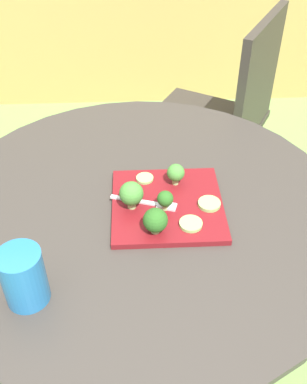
# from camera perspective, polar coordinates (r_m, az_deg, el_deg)

# --- Properties ---
(ground_plane) EXTENTS (12.00, 12.00, 0.00)m
(ground_plane) POSITION_cam_1_polar(r_m,az_deg,el_deg) (1.62, -1.20, -20.95)
(ground_plane) COLOR #70994C
(patio_table) EXTENTS (0.96, 0.96, 0.72)m
(patio_table) POSITION_cam_1_polar(r_m,az_deg,el_deg) (1.22, -1.51, -9.88)
(patio_table) COLOR #38332D
(patio_table) RESTS_ON ground_plane
(patio_chair) EXTENTS (0.60, 0.60, 0.90)m
(patio_chair) POSITION_cam_1_polar(r_m,az_deg,el_deg) (1.81, 9.07, 10.17)
(patio_chair) COLOR #332D28
(patio_chair) RESTS_ON ground_plane
(salad_plate) EXTENTS (0.25, 0.25, 0.01)m
(salad_plate) POSITION_cam_1_polar(r_m,az_deg,el_deg) (1.03, 1.76, -1.66)
(salad_plate) COLOR maroon
(salad_plate) RESTS_ON patio_table
(drinking_glass) EXTENTS (0.08, 0.08, 0.12)m
(drinking_glass) POSITION_cam_1_polar(r_m,az_deg,el_deg) (0.86, -16.05, -10.57)
(drinking_glass) COLOR #236BA8
(drinking_glass) RESTS_ON patio_table
(fork) EXTENTS (0.15, 0.06, 0.00)m
(fork) POSITION_cam_1_polar(r_m,az_deg,el_deg) (1.02, -0.47, -1.42)
(fork) COLOR silver
(fork) RESTS_ON salad_plate
(broccoli_floret_0) EXTENTS (0.04, 0.04, 0.05)m
(broccoli_floret_0) POSITION_cam_1_polar(r_m,az_deg,el_deg) (0.99, 1.49, -0.90)
(broccoli_floret_0) COLOR #99B770
(broccoli_floret_0) RESTS_ON salad_plate
(broccoli_floret_1) EXTENTS (0.05, 0.05, 0.06)m
(broccoli_floret_1) POSITION_cam_1_polar(r_m,az_deg,el_deg) (0.93, 0.24, -3.61)
(broccoli_floret_1) COLOR #99B770
(broccoli_floret_1) RESTS_ON salad_plate
(broccoli_floret_2) EXTENTS (0.04, 0.04, 0.05)m
(broccoli_floret_2) POSITION_cam_1_polar(r_m,az_deg,el_deg) (1.06, 2.83, 2.42)
(broccoli_floret_2) COLOR #99B770
(broccoli_floret_2) RESTS_ON salad_plate
(broccoli_floret_3) EXTENTS (0.05, 0.05, 0.07)m
(broccoli_floret_3) POSITION_cam_1_polar(r_m,az_deg,el_deg) (0.99, -2.82, -0.24)
(broccoli_floret_3) COLOR #99B770
(broccoli_floret_3) RESTS_ON salad_plate
(cucumber_slice_0) EXTENTS (0.05, 0.05, 0.01)m
(cucumber_slice_0) POSITION_cam_1_polar(r_m,az_deg,el_deg) (1.02, 7.07, -1.49)
(cucumber_slice_0) COLOR #8EB766
(cucumber_slice_0) RESTS_ON salad_plate
(cucumber_slice_1) EXTENTS (0.04, 0.04, 0.01)m
(cucumber_slice_1) POSITION_cam_1_polar(r_m,az_deg,el_deg) (1.09, -1.12, 1.74)
(cucumber_slice_1) COLOR #8EB766
(cucumber_slice_1) RESTS_ON salad_plate
(cucumber_slice_2) EXTENTS (0.05, 0.05, 0.01)m
(cucumber_slice_2) POSITION_cam_1_polar(r_m,az_deg,el_deg) (0.97, 4.74, -4.03)
(cucumber_slice_2) COLOR #8EB766
(cucumber_slice_2) RESTS_ON salad_plate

